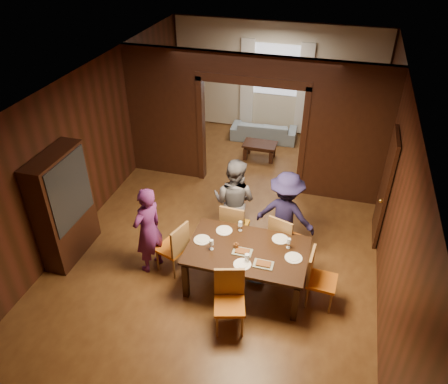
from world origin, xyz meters
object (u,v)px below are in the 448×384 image
(coffee_table, at_px, (260,151))
(chair_far_r, at_px, (284,236))
(dining_table, at_px, (247,267))
(chair_near, at_px, (229,304))
(chair_right, at_px, (322,280))
(sofa, at_px, (264,131))
(chair_left, at_px, (172,246))
(person_purple, at_px, (148,230))
(person_grey, at_px, (234,201))
(chair_far_l, at_px, (235,224))
(hutch, at_px, (64,207))
(person_navy, at_px, (285,215))

(coffee_table, bearing_deg, chair_far_r, -71.46)
(dining_table, bearing_deg, chair_near, -92.64)
(chair_near, bearing_deg, chair_right, 18.17)
(sofa, distance_m, chair_left, 5.29)
(sofa, bearing_deg, person_purple, 77.57)
(dining_table, distance_m, chair_near, 0.91)
(person_purple, distance_m, dining_table, 1.72)
(person_grey, height_order, sofa, person_grey)
(chair_near, bearing_deg, chair_far_l, 85.92)
(sofa, height_order, chair_far_l, chair_far_l)
(person_purple, distance_m, chair_left, 0.49)
(chair_far_l, relative_size, hutch, 0.48)
(dining_table, height_order, chair_left, chair_left)
(sofa, relative_size, chair_far_r, 1.75)
(coffee_table, relative_size, chair_far_l, 0.82)
(chair_far_r, bearing_deg, chair_left, 41.62)
(person_navy, height_order, chair_far_l, person_navy)
(dining_table, relative_size, chair_left, 1.95)
(person_navy, bearing_deg, dining_table, 75.35)
(dining_table, bearing_deg, chair_right, -2.56)
(person_navy, bearing_deg, chair_near, 84.73)
(coffee_table, height_order, chair_near, chair_near)
(hutch, bearing_deg, chair_left, 2.86)
(dining_table, xyz_separation_m, chair_left, (-1.31, 0.03, 0.10))
(person_purple, relative_size, chair_far_l, 1.65)
(dining_table, xyz_separation_m, chair_far_l, (-0.43, 0.91, 0.10))
(dining_table, bearing_deg, chair_far_r, 59.69)
(dining_table, bearing_deg, person_navy, 66.69)
(person_grey, bearing_deg, sofa, -75.91)
(person_navy, height_order, dining_table, person_navy)
(person_purple, bearing_deg, dining_table, 112.52)
(chair_near, bearing_deg, sofa, 80.58)
(chair_near, bearing_deg, chair_far_r, 56.97)
(chair_left, bearing_deg, sofa, -167.60)
(person_navy, relative_size, chair_right, 1.67)
(chair_right, bearing_deg, sofa, 23.83)
(hutch, bearing_deg, sofa, 65.87)
(person_purple, bearing_deg, chair_far_l, 148.72)
(dining_table, bearing_deg, chair_left, 178.49)
(person_grey, xyz_separation_m, chair_far_l, (0.07, -0.19, -0.36))
(chair_left, relative_size, hutch, 0.48)
(person_purple, relative_size, coffee_table, 2.00)
(chair_far_r, height_order, chair_near, same)
(coffee_table, xyz_separation_m, chair_left, (-0.63, -4.21, 0.28))
(sofa, height_order, chair_left, chair_left)
(person_navy, height_order, chair_right, person_navy)
(coffee_table, height_order, chair_right, chair_right)
(chair_far_l, bearing_deg, dining_table, 118.44)
(dining_table, bearing_deg, chair_far_l, 115.56)
(sofa, height_order, chair_right, chair_right)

